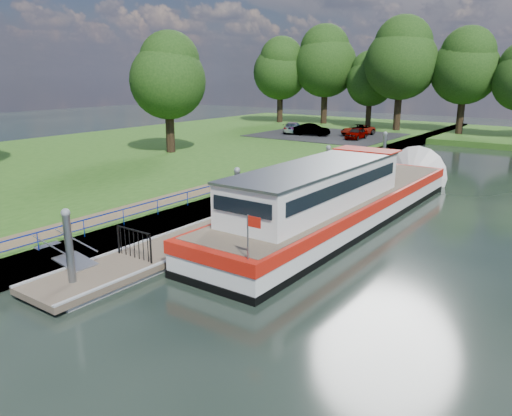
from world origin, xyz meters
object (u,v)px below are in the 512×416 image
Objects in this scene: barge at (345,200)px; car_c at (293,128)px; car_d at (358,130)px; pontoon at (288,205)px; car_b at (312,130)px; car_a at (356,133)px.

car_c is (-18.33, 24.70, 0.34)m from barge.
pontoon is at bearing -58.34° from car_d.
car_c is (-14.73, 24.32, 1.24)m from pontoon.
car_b is (-11.96, 23.53, 1.26)m from pontoon.
car_b is (-15.55, 23.91, 0.36)m from barge.
car_c is (-2.78, 0.79, -0.02)m from car_b.
pontoon is 3.73m from barge.
barge is 26.16m from car_a.
barge is 5.73× the size of car_b.
car_a is 5.03m from car_b.
pontoon is 1.42× the size of barge.
pontoon is 9.02× the size of car_a.
car_c is at bearing 121.21° from pontoon.
pontoon is at bearing 101.24° from car_c.
barge is 5.24× the size of car_d.
car_b reaches higher than pontoon.
car_c is at bearing 62.14° from car_b.
car_d is at bearing 177.39° from car_c.
car_c reaches higher than car_d.
car_c reaches higher than pontoon.
barge reaches higher than car_b.
car_b reaches higher than car_a.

